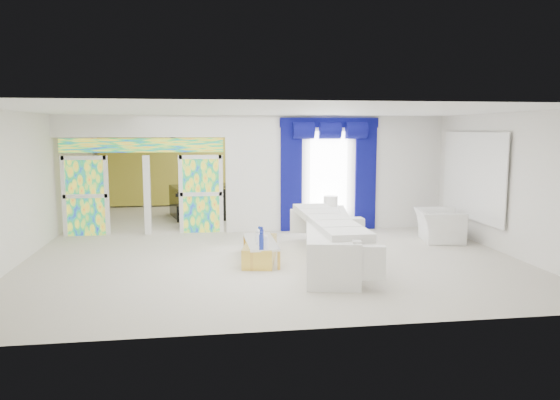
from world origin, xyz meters
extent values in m
plane|color=#B7AF9E|center=(0.00, 0.00, 0.00)|extent=(12.00, 12.00, 0.00)
cube|color=white|center=(2.15, 1.00, 1.50)|extent=(5.70, 0.18, 3.00)
cube|color=white|center=(-2.85, 1.00, 2.73)|extent=(4.30, 0.18, 0.55)
cube|color=#994C3F|center=(-4.28, 1.00, 1.00)|extent=(0.95, 0.04, 2.00)
cube|color=#994C3F|center=(-1.42, 1.00, 1.00)|extent=(0.95, 0.04, 2.00)
cube|color=#994C3F|center=(-2.85, 1.00, 2.25)|extent=(4.00, 0.05, 0.35)
cube|color=white|center=(1.90, 0.90, 1.45)|extent=(1.00, 0.02, 2.30)
cube|color=#09044E|center=(0.90, 0.87, 1.40)|extent=(0.55, 0.10, 2.80)
cube|color=#09044E|center=(2.90, 0.87, 1.40)|extent=(0.55, 0.10, 2.80)
cube|color=#09044E|center=(1.90, 0.87, 2.82)|extent=(2.60, 0.12, 0.25)
cube|color=white|center=(4.94, -1.00, 1.55)|extent=(0.04, 2.70, 1.90)
cube|color=gold|center=(0.00, 5.90, 1.50)|extent=(9.70, 0.12, 2.90)
cube|color=silver|center=(1.11, -2.44, 0.40)|extent=(1.69, 4.27, 0.80)
cube|color=gold|center=(-0.24, -2.14, 0.19)|extent=(0.90, 1.81, 0.39)
cube|color=silver|center=(2.14, 0.41, 0.19)|extent=(1.14, 0.39, 0.38)
cylinder|color=white|center=(1.84, 0.41, 0.67)|extent=(0.36, 0.36, 0.58)
imported|color=silver|center=(4.17, -0.94, 0.37)|extent=(1.21, 1.32, 0.75)
cube|color=black|center=(-1.53, 3.41, 0.47)|extent=(1.79, 2.11, 0.93)
cube|color=black|center=(-1.53, 1.81, 0.16)|extent=(1.01, 0.58, 0.32)
cube|color=tan|center=(-4.74, 2.51, 0.38)|extent=(0.58, 0.54, 0.76)
sphere|color=gold|center=(-2.30, 3.40, 2.65)|extent=(0.60, 0.60, 0.60)
cylinder|color=white|center=(-0.25, -1.80, 0.44)|extent=(0.11, 0.11, 0.12)
cylinder|color=#152194|center=(-0.22, -2.22, 0.52)|extent=(0.08, 0.08, 0.26)
cylinder|color=white|center=(-0.17, -2.51, 0.45)|extent=(0.10, 0.10, 0.13)
cylinder|color=#152696|center=(-0.28, -2.71, 0.51)|extent=(0.09, 0.09, 0.25)
cylinder|color=navy|center=(-0.21, -1.63, 0.47)|extent=(0.08, 0.08, 0.16)
camera|label=1|loc=(-1.38, -12.61, 2.63)|focal=33.90mm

